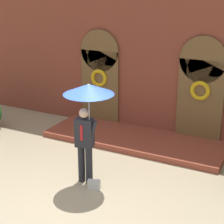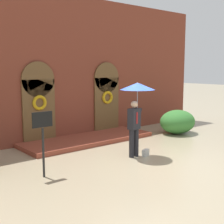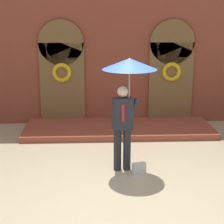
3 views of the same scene
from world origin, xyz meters
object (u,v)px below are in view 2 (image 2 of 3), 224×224
object	(u,v)px
handbag	(146,153)
shrub_right	(177,122)
person_with_umbrella	(137,97)
sign_post	(43,133)

from	to	relation	value
handbag	shrub_right	size ratio (longest dim) A/B	0.17
person_with_umbrella	handbag	distance (m)	1.83
handbag	sign_post	size ratio (longest dim) A/B	0.16
person_with_umbrella	handbag	xyz separation A→B (m)	(0.24, -0.20, -1.80)
person_with_umbrella	handbag	world-z (taller)	person_with_umbrella
shrub_right	handbag	bearing A→B (deg)	-156.24
sign_post	shrub_right	size ratio (longest dim) A/B	1.04
handbag	sign_post	world-z (taller)	sign_post
handbag	shrub_right	world-z (taller)	shrub_right
handbag	shrub_right	distance (m)	3.93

